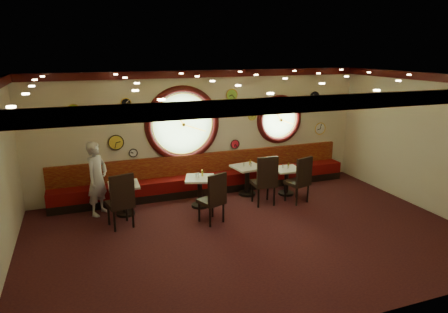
# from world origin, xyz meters

# --- Properties ---
(floor) EXTENTS (9.00, 6.00, 0.00)m
(floor) POSITION_xyz_m (0.00, 0.00, 0.00)
(floor) COLOR black
(floor) RESTS_ON ground
(ceiling) EXTENTS (9.00, 6.00, 0.02)m
(ceiling) POSITION_xyz_m (0.00, 0.00, 3.20)
(ceiling) COLOR gold
(ceiling) RESTS_ON wall_back
(wall_back) EXTENTS (9.00, 0.02, 3.20)m
(wall_back) POSITION_xyz_m (0.00, 3.00, 1.60)
(wall_back) COLOR beige
(wall_back) RESTS_ON floor
(wall_front) EXTENTS (9.00, 0.02, 3.20)m
(wall_front) POSITION_xyz_m (0.00, -3.00, 1.60)
(wall_front) COLOR beige
(wall_front) RESTS_ON floor
(wall_right) EXTENTS (0.02, 6.00, 3.20)m
(wall_right) POSITION_xyz_m (4.50, 0.00, 1.60)
(wall_right) COLOR beige
(wall_right) RESTS_ON floor
(molding_back) EXTENTS (9.00, 0.10, 0.18)m
(molding_back) POSITION_xyz_m (0.00, 2.95, 3.11)
(molding_back) COLOR #3A0A0A
(molding_back) RESTS_ON wall_back
(molding_front) EXTENTS (9.00, 0.10, 0.18)m
(molding_front) POSITION_xyz_m (0.00, -2.95, 3.11)
(molding_front) COLOR #3A0A0A
(molding_front) RESTS_ON wall_back
(molding_right) EXTENTS (0.10, 6.00, 0.18)m
(molding_right) POSITION_xyz_m (4.45, 0.00, 3.11)
(molding_right) COLOR #3A0A0A
(molding_right) RESTS_ON wall_back
(banquette_base) EXTENTS (8.00, 0.55, 0.20)m
(banquette_base) POSITION_xyz_m (0.00, 2.72, 0.10)
(banquette_base) COLOR black
(banquette_base) RESTS_ON floor
(banquette_seat) EXTENTS (8.00, 0.55, 0.30)m
(banquette_seat) POSITION_xyz_m (0.00, 2.72, 0.35)
(banquette_seat) COLOR #580708
(banquette_seat) RESTS_ON banquette_base
(banquette_back) EXTENTS (8.00, 0.10, 0.55)m
(banquette_back) POSITION_xyz_m (0.00, 2.94, 0.75)
(banquette_back) COLOR #62070D
(banquette_back) RESTS_ON wall_back
(porthole_left_glass) EXTENTS (1.66, 0.02, 1.66)m
(porthole_left_glass) POSITION_xyz_m (-0.60, 3.00, 1.85)
(porthole_left_glass) COLOR #7DAC67
(porthole_left_glass) RESTS_ON wall_back
(porthole_left_frame) EXTENTS (1.98, 0.18, 1.98)m
(porthole_left_frame) POSITION_xyz_m (-0.60, 2.98, 1.85)
(porthole_left_frame) COLOR #3A0A0A
(porthole_left_frame) RESTS_ON wall_back
(porthole_left_ring) EXTENTS (1.61, 0.03, 1.61)m
(porthole_left_ring) POSITION_xyz_m (-0.60, 2.95, 1.85)
(porthole_left_ring) COLOR gold
(porthole_left_ring) RESTS_ON wall_back
(porthole_right_glass) EXTENTS (1.10, 0.02, 1.10)m
(porthole_right_glass) POSITION_xyz_m (2.20, 3.00, 1.80)
(porthole_right_glass) COLOR #7DAC67
(porthole_right_glass) RESTS_ON wall_back
(porthole_right_frame) EXTENTS (1.38, 0.18, 1.38)m
(porthole_right_frame) POSITION_xyz_m (2.20, 2.98, 1.80)
(porthole_right_frame) COLOR #3A0A0A
(porthole_right_frame) RESTS_ON wall_back
(porthole_right_ring) EXTENTS (1.09, 0.03, 1.09)m
(porthole_right_ring) POSITION_xyz_m (2.20, 2.95, 1.80)
(porthole_right_ring) COLOR gold
(porthole_right_ring) RESTS_ON wall_back
(wall_clock_0) EXTENTS (0.34, 0.03, 0.34)m
(wall_clock_0) POSITION_xyz_m (3.55, 2.96, 1.45)
(wall_clock_0) COLOR white
(wall_clock_0) RESTS_ON wall_back
(wall_clock_1) EXTENTS (0.24, 0.03, 0.24)m
(wall_clock_1) POSITION_xyz_m (0.85, 2.96, 1.20)
(wall_clock_1) COLOR red
(wall_clock_1) RESTS_ON wall_back
(wall_clock_2) EXTENTS (0.22, 0.03, 0.22)m
(wall_clock_2) POSITION_xyz_m (1.35, 2.96, 1.95)
(wall_clock_2) COLOR #C2CC44
(wall_clock_2) RESTS_ON wall_back
(wall_clock_3) EXTENTS (0.36, 0.03, 0.36)m
(wall_clock_3) POSITION_xyz_m (-2.30, 2.96, 1.50)
(wall_clock_3) COLOR yellow
(wall_clock_3) RESTS_ON wall_back
(wall_clock_4) EXTENTS (0.30, 0.03, 0.30)m
(wall_clock_4) POSITION_xyz_m (0.75, 2.96, 2.55)
(wall_clock_4) COLOR #8CCE40
(wall_clock_4) RESTS_ON wall_back
(wall_clock_5) EXTENTS (0.20, 0.03, 0.20)m
(wall_clock_5) POSITION_xyz_m (-1.90, 2.96, 1.20)
(wall_clock_5) COLOR white
(wall_clock_5) RESTS_ON wall_back
(wall_clock_6) EXTENTS (0.26, 0.03, 0.26)m
(wall_clock_6) POSITION_xyz_m (-3.20, 2.96, 2.35)
(wall_clock_6) COLOR #6DAB22
(wall_clock_6) RESTS_ON wall_back
(wall_clock_7) EXTENTS (0.24, 0.03, 0.24)m
(wall_clock_7) POSITION_xyz_m (-2.00, 2.96, 2.45)
(wall_clock_7) COLOR black
(wall_clock_7) RESTS_ON wall_back
(wall_clock_8) EXTENTS (0.28, 0.03, 0.28)m
(wall_clock_8) POSITION_xyz_m (3.30, 2.96, 2.40)
(wall_clock_8) COLOR black
(wall_clock_8) RESTS_ON wall_back
(table_a) EXTENTS (0.69, 0.69, 0.74)m
(table_a) POSITION_xyz_m (-2.28, 1.95, 0.47)
(table_a) COLOR black
(table_a) RESTS_ON floor
(table_b) EXTENTS (0.85, 0.85, 0.74)m
(table_b) POSITION_xyz_m (-0.51, 1.83, 0.47)
(table_b) COLOR black
(table_b) RESTS_ON floor
(table_c) EXTENTS (0.81, 0.81, 0.78)m
(table_c) POSITION_xyz_m (0.89, 2.19, 0.49)
(table_c) COLOR black
(table_c) RESTS_ON floor
(table_d) EXTENTS (0.70, 0.70, 0.71)m
(table_d) POSITION_xyz_m (1.87, 1.85, 0.45)
(table_d) COLOR black
(table_d) RESTS_ON floor
(chair_a) EXTENTS (0.61, 0.61, 0.76)m
(chair_a) POSITION_xyz_m (-2.42, 1.23, 0.70)
(chair_a) COLOR black
(chair_a) RESTS_ON floor
(chair_b) EXTENTS (0.63, 0.63, 0.72)m
(chair_b) POSITION_xyz_m (-0.50, 0.78, 0.66)
(chair_b) COLOR black
(chair_b) RESTS_ON floor
(chair_c) EXTENTS (0.56, 0.56, 0.78)m
(chair_c) POSITION_xyz_m (1.01, 1.35, 0.72)
(chair_c) COLOR black
(chair_c) RESTS_ON floor
(chair_d) EXTENTS (0.61, 0.61, 0.74)m
(chair_d) POSITION_xyz_m (1.89, 1.19, 0.68)
(chair_d) COLOR black
(chair_d) RESTS_ON floor
(condiment_a_salt) EXTENTS (0.04, 0.04, 0.10)m
(condiment_a_salt) POSITION_xyz_m (-2.36, 2.01, 0.79)
(condiment_a_salt) COLOR silver
(condiment_a_salt) RESTS_ON table_a
(condiment_b_salt) EXTENTS (0.04, 0.04, 0.10)m
(condiment_b_salt) POSITION_xyz_m (-0.58, 1.88, 0.79)
(condiment_b_salt) COLOR silver
(condiment_b_salt) RESTS_ON table_b
(condiment_c_salt) EXTENTS (0.03, 0.03, 0.09)m
(condiment_c_salt) POSITION_xyz_m (0.80, 2.21, 0.82)
(condiment_c_salt) COLOR silver
(condiment_c_salt) RESTS_ON table_c
(condiment_d_salt) EXTENTS (0.04, 0.04, 0.10)m
(condiment_d_salt) POSITION_xyz_m (1.78, 1.91, 0.76)
(condiment_d_salt) COLOR silver
(condiment_d_salt) RESTS_ON table_d
(condiment_a_pepper) EXTENTS (0.03, 0.03, 0.09)m
(condiment_a_pepper) POSITION_xyz_m (-2.27, 1.88, 0.79)
(condiment_a_pepper) COLOR silver
(condiment_a_pepper) RESTS_ON table_a
(condiment_b_pepper) EXTENTS (0.04, 0.04, 0.11)m
(condiment_b_pepper) POSITION_xyz_m (-0.53, 1.84, 0.80)
(condiment_b_pepper) COLOR silver
(condiment_b_pepper) RESTS_ON table_b
(condiment_c_pepper) EXTENTS (0.04, 0.04, 0.10)m
(condiment_c_pepper) POSITION_xyz_m (0.96, 2.12, 0.83)
(condiment_c_pepper) COLOR silver
(condiment_c_pepper) RESTS_ON table_c
(condiment_d_pepper) EXTENTS (0.03, 0.03, 0.09)m
(condiment_d_pepper) POSITION_xyz_m (1.88, 1.83, 0.76)
(condiment_d_pepper) COLOR silver
(condiment_d_pepper) RESTS_ON table_d
(condiment_a_bottle) EXTENTS (0.05, 0.05, 0.16)m
(condiment_a_bottle) POSITION_xyz_m (-2.23, 2.04, 0.82)
(condiment_a_bottle) COLOR gold
(condiment_a_bottle) RESTS_ON table_a
(condiment_b_bottle) EXTENTS (0.05, 0.05, 0.15)m
(condiment_b_bottle) POSITION_xyz_m (-0.42, 1.91, 0.82)
(condiment_b_bottle) COLOR gold
(condiment_b_bottle) RESTS_ON table_b
(condiment_c_bottle) EXTENTS (0.05, 0.05, 0.15)m
(condiment_c_bottle) POSITION_xyz_m (1.00, 2.25, 0.86)
(condiment_c_bottle) COLOR gold
(condiment_c_bottle) RESTS_ON table_c
(condiment_d_bottle) EXTENTS (0.04, 0.04, 0.14)m
(condiment_d_bottle) POSITION_xyz_m (1.93, 1.88, 0.78)
(condiment_d_bottle) COLOR gold
(condiment_d_bottle) RESTS_ON table_d
(waiter) EXTENTS (0.71, 0.75, 1.72)m
(waiter) POSITION_xyz_m (-2.83, 2.20, 0.86)
(waiter) COLOR silver
(waiter) RESTS_ON floor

